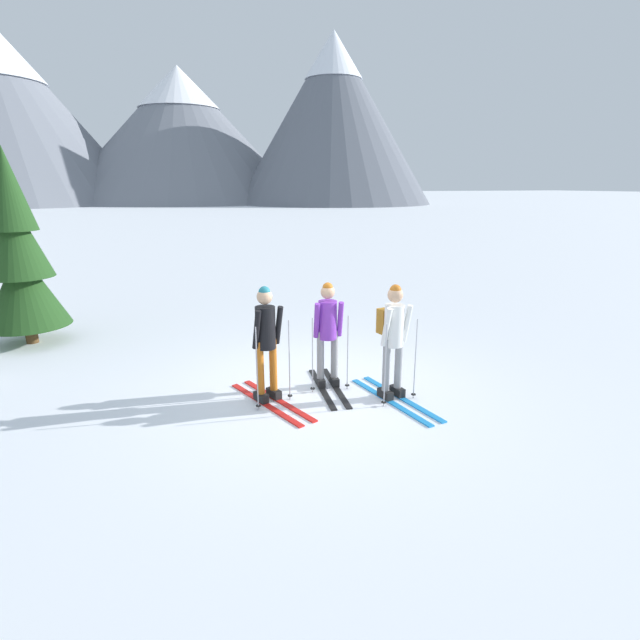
# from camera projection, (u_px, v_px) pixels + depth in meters

# --- Properties ---
(ground_plane) EXTENTS (400.00, 400.00, 0.00)m
(ground_plane) POSITION_uv_depth(u_px,v_px,m) (315.00, 391.00, 7.42)
(ground_plane) COLOR white
(skier_in_black) EXTENTS (0.88, 1.76, 1.69)m
(skier_in_black) POSITION_uv_depth(u_px,v_px,m) (266.00, 340.00, 6.86)
(skier_in_black) COLOR red
(skier_in_black) RESTS_ON ground
(skier_in_purple) EXTENTS (0.61, 1.58, 1.64)m
(skier_in_purple) POSITION_uv_depth(u_px,v_px,m) (328.00, 332.00, 7.38)
(skier_in_purple) COLOR black
(skier_in_purple) RESTS_ON ground
(skier_in_white) EXTENTS (0.63, 1.82, 1.70)m
(skier_in_white) POSITION_uv_depth(u_px,v_px,m) (393.00, 336.00, 6.96)
(skier_in_white) COLOR #1E84D1
(skier_in_white) RESTS_ON ground
(pine_tree_near) EXTENTS (1.54, 1.54, 3.72)m
(pine_tree_near) POSITION_uv_depth(u_px,v_px,m) (19.00, 257.00, 9.25)
(pine_tree_near) COLOR #51381E
(pine_tree_near) RESTS_ON ground
(mountain_ridge_distant) EXTENTS (88.38, 55.01, 28.83)m
(mountain_ridge_distant) POSITION_uv_depth(u_px,v_px,m) (120.00, 117.00, 78.15)
(mountain_ridge_distant) COLOR slate
(mountain_ridge_distant) RESTS_ON ground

